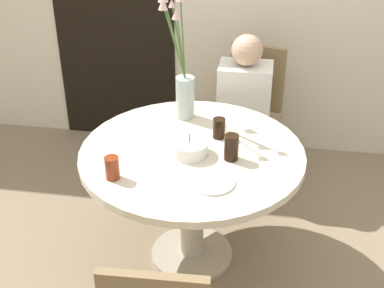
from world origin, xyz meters
name	(u,v)px	position (x,y,z in m)	size (l,w,h in m)	color
ground_plane	(192,255)	(0.00, 0.00, 0.00)	(16.00, 16.00, 0.00)	#89755B
doorway_panel	(113,11)	(-0.79, 1.34, 1.02)	(0.90, 0.01, 2.05)	black
dining_table	(192,172)	(0.00, 0.00, 0.59)	(1.18, 1.18, 0.72)	beige
chair_right_flank	(251,106)	(0.26, 0.97, 0.52)	(0.49, 0.49, 0.92)	#9E896B
birthday_cake	(189,148)	(-0.01, -0.04, 0.76)	(0.19, 0.19, 0.12)	white
flower_vase	(182,80)	(-0.11, 0.36, 0.96)	(0.22, 0.31, 0.75)	#B2C6C1
side_plate	(212,182)	(0.14, -0.27, 0.73)	(0.22, 0.22, 0.01)	white
drink_glass_0	(219,128)	(0.12, 0.16, 0.78)	(0.07, 0.07, 0.11)	black
drink_glass_1	(231,147)	(0.21, -0.05, 0.79)	(0.07, 0.07, 0.14)	black
drink_glass_2	(112,168)	(-0.33, -0.31, 0.78)	(0.07, 0.07, 0.11)	maroon
person_boy	(243,117)	(0.22, 0.82, 0.51)	(0.34, 0.24, 1.08)	#383333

